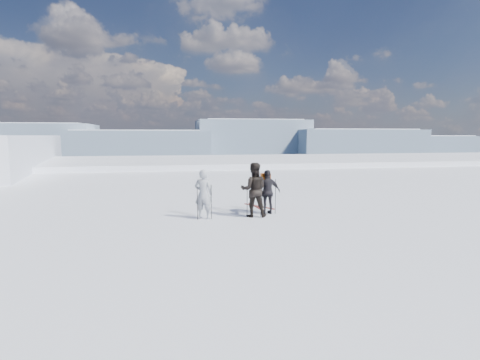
# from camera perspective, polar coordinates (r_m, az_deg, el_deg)

# --- Properties ---
(lake_basin) EXTENTS (820.00, 820.00, 71.62)m
(lake_basin) POSITION_cam_1_polar(r_m,az_deg,el_deg) (41.08, -4.61, -6.56)
(lake_basin) COLOR white
(lake_basin) RESTS_ON ground
(far_mountain_range) EXTENTS (770.00, 110.00, 53.00)m
(far_mountain_range) POSITION_cam_1_polar(r_m,az_deg,el_deg) (465.88, -6.41, 5.53)
(far_mountain_range) COLOR slate
(far_mountain_range) RESTS_ON ground
(skier_grey) EXTENTS (0.77, 0.64, 1.79)m
(skier_grey) POSITION_cam_1_polar(r_m,az_deg,el_deg) (13.49, -5.60, -2.16)
(skier_grey) COLOR #9397A0
(skier_grey) RESTS_ON ground
(skier_dark) EXTENTS (1.10, 0.93, 2.01)m
(skier_dark) POSITION_cam_1_polar(r_m,az_deg,el_deg) (13.77, 2.10, -1.50)
(skier_dark) COLOR black
(skier_dark) RESTS_ON ground
(skier_pack) EXTENTS (1.04, 0.53, 1.70)m
(skier_pack) POSITION_cam_1_polar(r_m,az_deg,el_deg) (14.29, 4.27, -1.84)
(skier_pack) COLOR black
(skier_pack) RESTS_ON ground
(backpack) EXTENTS (0.38, 0.25, 0.48)m
(backpack) POSITION_cam_1_polar(r_m,az_deg,el_deg) (14.40, 3.94, 2.60)
(backpack) COLOR #CC5A13
(backpack) RESTS_ON skier_pack
(ski_poles) EXTENTS (3.03, 0.50, 1.36)m
(ski_poles) POSITION_cam_1_polar(r_m,az_deg,el_deg) (13.81, 0.66, -3.02)
(ski_poles) COLOR black
(ski_poles) RESTS_ON ground
(skis_loose) EXTENTS (1.02, 1.70, 0.03)m
(skis_loose) POSITION_cam_1_polar(r_m,az_deg,el_deg) (15.83, 2.70, -4.04)
(skis_loose) COLOR black
(skis_loose) RESTS_ON ground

